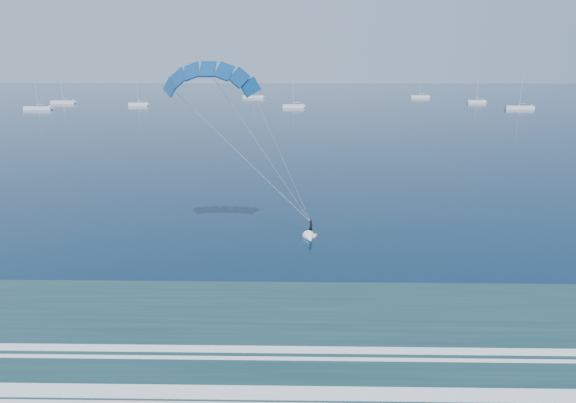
# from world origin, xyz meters

# --- Properties ---
(kitesurfer_rig) EXTENTS (13.90, 9.59, 17.08)m
(kitesurfer_rig) POSITION_xyz_m (3.50, 26.27, 8.57)
(kitesurfer_rig) COLOR orange
(kitesurfer_rig) RESTS_ON ground
(sailboat_0) EXTENTS (9.90, 2.40, 13.30)m
(sailboat_0) POSITION_xyz_m (-88.07, 170.59, 0.69)
(sailboat_0) COLOR white
(sailboat_0) RESTS_ON ground
(sailboat_1) EXTENTS (7.62, 2.40, 10.61)m
(sailboat_1) POSITION_xyz_m (-57.16, 189.88, 0.67)
(sailboat_1) COLOR white
(sailboat_1) RESTS_ON ground
(sailboat_2) EXTENTS (10.25, 2.40, 13.61)m
(sailboat_2) POSITION_xyz_m (-15.67, 241.24, 0.69)
(sailboat_2) COLOR white
(sailboat_2) RESTS_ON ground
(sailboat_3) EXTENTS (8.09, 2.40, 11.31)m
(sailboat_3) POSITION_xyz_m (4.73, 182.04, 0.68)
(sailboat_3) COLOR white
(sailboat_3) RESTS_ON ground
(sailboat_4) EXTENTS (9.11, 2.40, 12.34)m
(sailboat_4) POSITION_xyz_m (67.06, 243.82, 0.69)
(sailboat_4) COLOR white
(sailboat_4) RESTS_ON ground
(sailboat_5) EXTENTS (7.57, 2.40, 10.49)m
(sailboat_5) POSITION_xyz_m (83.02, 208.07, 0.67)
(sailboat_5) COLOR white
(sailboat_5) RESTS_ON ground
(sailboat_6) EXTENTS (10.35, 2.40, 13.80)m
(sailboat_6) POSITION_xyz_m (88.35, 176.85, 0.69)
(sailboat_6) COLOR white
(sailboat_6) RESTS_ON ground
(sailboat_8) EXTENTS (10.17, 2.40, 13.43)m
(sailboat_8) POSITION_xyz_m (-92.95, 202.19, 0.69)
(sailboat_8) COLOR white
(sailboat_8) RESTS_ON ground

